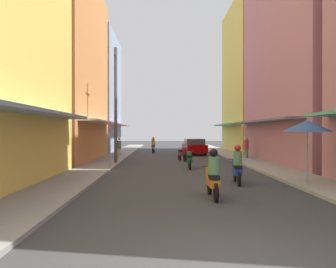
{
  "coord_description": "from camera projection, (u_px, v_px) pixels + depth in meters",
  "views": [
    {
      "loc": [
        -1.18,
        -5.17,
        2.11
      ],
      "look_at": [
        -0.79,
        13.71,
        1.97
      ],
      "focal_mm": 35.9,
      "sensor_mm": 36.0,
      "label": 1
    }
  ],
  "objects": [
    {
      "name": "ground_plane",
      "position": [
        178.0,
        161.0,
        24.0
      ],
      "size": [
        100.31,
        100.31,
        0.0
      ],
      "primitive_type": "plane",
      "color": "#38383A"
    },
    {
      "name": "sidewalk_left",
      "position": [
        109.0,
        160.0,
        23.9
      ],
      "size": [
        2.12,
        53.6,
        0.12
      ],
      "primitive_type": "cube",
      "color": "gray",
      "rests_on": "ground"
    },
    {
      "name": "sidewalk_right",
      "position": [
        246.0,
        160.0,
        24.1
      ],
      "size": [
        2.12,
        53.6,
        0.12
      ],
      "primitive_type": "cube",
      "color": "#9E9991",
      "rests_on": "ground"
    },
    {
      "name": "building_left_mid",
      "position": [
        54.0,
        70.0,
        24.24
      ],
      "size": [
        7.05,
        11.4,
        13.1
      ],
      "color": "#D88C4C",
      "rests_on": "ground"
    },
    {
      "name": "building_left_far",
      "position": [
        88.0,
        94.0,
        35.66
      ],
      "size": [
        7.05,
        9.6,
        12.22
      ],
      "color": "#8CA5CC",
      "rests_on": "ground"
    },
    {
      "name": "building_right_mid",
      "position": [
        313.0,
        37.0,
        22.41
      ],
      "size": [
        7.05,
        13.1,
        16.92
      ],
      "color": "#B7727F",
      "rests_on": "ground"
    },
    {
      "name": "building_right_far",
      "position": [
        260.0,
        79.0,
        34.43
      ],
      "size": [
        7.05,
        10.04,
        15.03
      ],
      "color": "#EFD159",
      "rests_on": "ground"
    },
    {
      "name": "motorbike_blue",
      "position": [
        237.0,
        166.0,
        13.5
      ],
      "size": [
        0.55,
        1.81,
        1.58
      ],
      "color": "black",
      "rests_on": "ground"
    },
    {
      "name": "motorbike_green",
      "position": [
        190.0,
        160.0,
        19.08
      ],
      "size": [
        0.55,
        1.81,
        0.96
      ],
      "color": "black",
      "rests_on": "ground"
    },
    {
      "name": "motorbike_orange",
      "position": [
        213.0,
        176.0,
        10.61
      ],
      "size": [
        0.55,
        1.81,
        1.58
      ],
      "color": "black",
      "rests_on": "ground"
    },
    {
      "name": "motorbike_maroon",
      "position": [
        182.0,
        154.0,
        23.85
      ],
      "size": [
        0.67,
        1.77,
        0.96
      ],
      "color": "black",
      "rests_on": "ground"
    },
    {
      "name": "motorbike_silver",
      "position": [
        153.0,
        146.0,
        32.79
      ],
      "size": [
        0.55,
        1.81,
        1.58
      ],
      "color": "black",
      "rests_on": "ground"
    },
    {
      "name": "parked_car",
      "position": [
        194.0,
        147.0,
        30.38
      ],
      "size": [
        1.98,
        4.19,
        1.45
      ],
      "color": "#8C0000",
      "rests_on": "ground"
    },
    {
      "name": "pedestrian_crossing",
      "position": [
        119.0,
        148.0,
        26.74
      ],
      "size": [
        0.34,
        0.34,
        1.62
      ],
      "color": "beige",
      "rests_on": "ground"
    },
    {
      "name": "pedestrian_foreground",
      "position": [
        246.0,
        146.0,
        25.14
      ],
      "size": [
        0.44,
        0.44,
        1.77
      ],
      "color": "#598C59",
      "rests_on": "ground"
    },
    {
      "name": "vendor_umbrella",
      "position": [
        307.0,
        126.0,
        12.92
      ],
      "size": [
        1.89,
        1.89,
        2.54
      ],
      "color": "#99999E",
      "rests_on": "ground"
    },
    {
      "name": "utility_pole",
      "position": [
        116.0,
        105.0,
        21.52
      ],
      "size": [
        0.2,
        1.2,
        7.49
      ],
      "color": "#4C4C4F",
      "rests_on": "ground"
    },
    {
      "name": "street_sign_no_entry",
      "position": [
        110.0,
        139.0,
        18.47
      ],
      "size": [
        0.07,
        0.6,
        2.65
      ],
      "color": "gray",
      "rests_on": "ground"
    }
  ]
}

